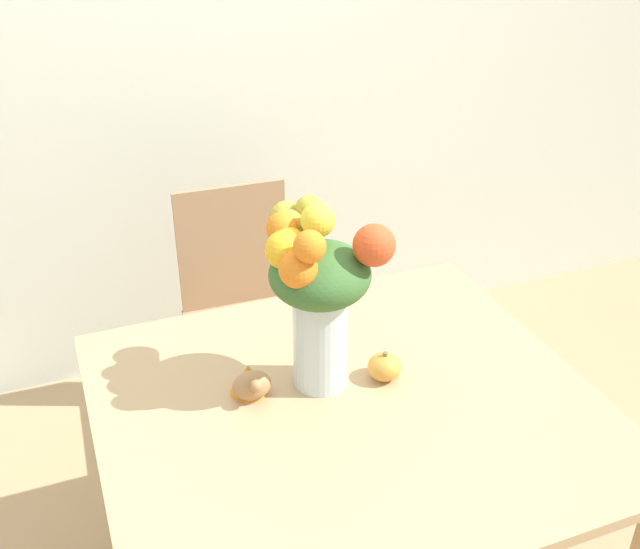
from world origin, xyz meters
name	(u,v)px	position (x,y,z in m)	size (l,w,h in m)	color
wall_back	(192,34)	(0.00, 1.45, 1.35)	(8.00, 0.06, 2.70)	silver
dining_table	(348,433)	(0.00, 0.00, 0.66)	(1.18, 1.07, 0.76)	tan
flower_vase	(317,288)	(-0.04, 0.11, 1.03)	(0.28, 0.29, 0.48)	silver
pumpkin	(385,367)	(0.12, 0.06, 0.79)	(0.09, 0.09, 0.08)	gold
turkey_figurine	(250,381)	(-0.21, 0.12, 0.80)	(0.10, 0.13, 0.08)	#A87A4C
dining_chair_near_window	(245,312)	(0.00, 0.93, 0.47)	(0.43, 0.43, 0.91)	#9E7A56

